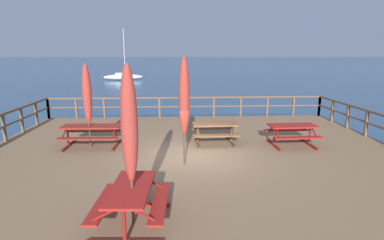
% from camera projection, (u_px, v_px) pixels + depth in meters
% --- Properties ---
extents(ground_plane, '(600.00, 600.00, 0.00)m').
position_uv_depth(ground_plane, '(193.00, 179.00, 10.44)').
color(ground_plane, navy).
extents(wooden_deck, '(14.57, 12.92, 0.81)m').
position_uv_depth(wooden_deck, '(194.00, 167.00, 10.35)').
color(wooden_deck, '#846647').
rests_on(wooden_deck, ground).
extents(railing_waterside_far, '(14.37, 0.10, 1.09)m').
position_uv_depth(railing_waterside_far, '(187.00, 104.00, 16.27)').
color(railing_waterside_far, brown).
rests_on(railing_waterside_far, wooden_deck).
extents(picnic_table_mid_right, '(2.11, 1.43, 0.78)m').
position_uv_depth(picnic_table_mid_right, '(92.00, 131.00, 11.20)').
color(picnic_table_mid_right, maroon).
rests_on(picnic_table_mid_right, wooden_deck).
extents(picnic_table_front_left, '(1.74, 1.45, 0.78)m').
position_uv_depth(picnic_table_front_left, '(292.00, 131.00, 11.32)').
color(picnic_table_front_left, maroon).
rests_on(picnic_table_front_left, wooden_deck).
extents(picnic_table_mid_left, '(1.49, 1.80, 0.78)m').
position_uv_depth(picnic_table_mid_left, '(131.00, 197.00, 6.10)').
color(picnic_table_mid_left, maroon).
rests_on(picnic_table_mid_left, wooden_deck).
extents(picnic_table_back_left, '(1.70, 1.46, 0.78)m').
position_uv_depth(picnic_table_back_left, '(215.00, 129.00, 11.58)').
color(picnic_table_back_left, brown).
rests_on(picnic_table_back_left, wooden_deck).
extents(patio_umbrella_tall_back_right, '(0.32, 0.32, 2.98)m').
position_uv_depth(patio_umbrella_tall_back_right, '(87.00, 95.00, 10.89)').
color(patio_umbrella_tall_back_right, '#4C3828').
rests_on(patio_umbrella_tall_back_right, wooden_deck).
extents(patio_umbrella_tall_mid_right, '(0.32, 0.32, 3.25)m').
position_uv_depth(patio_umbrella_tall_mid_right, '(184.00, 97.00, 9.01)').
color(patio_umbrella_tall_mid_right, '#4C3828').
rests_on(patio_umbrella_tall_mid_right, wooden_deck).
extents(patio_umbrella_tall_mid_left, '(0.32, 0.32, 3.16)m').
position_uv_depth(patio_umbrella_tall_mid_left, '(129.00, 125.00, 5.78)').
color(patio_umbrella_tall_mid_left, '#4C3828').
rests_on(patio_umbrella_tall_mid_left, wooden_deck).
extents(sailboat_distant, '(6.20, 2.74, 7.72)m').
position_uv_depth(sailboat_distant, '(123.00, 77.00, 48.38)').
color(sailboat_distant, white).
rests_on(sailboat_distant, ground).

